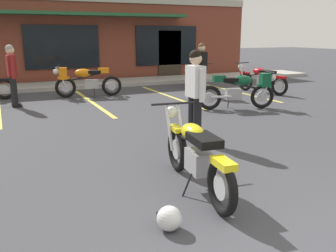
{
  "coord_description": "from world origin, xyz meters",
  "views": [
    {
      "loc": [
        -2.43,
        -1.72,
        1.93
      ],
      "look_at": [
        -0.1,
        3.36,
        0.55
      ],
      "focal_mm": 39.62,
      "sensor_mm": 36.0,
      "label": 1
    }
  ],
  "objects_px": {
    "motorcycle_foreground_classic": "(196,154)",
    "person_in_shorts_foreground": "(12,72)",
    "motorcycle_black_cruiser": "(194,76)",
    "motorcycle_blue_standard": "(261,79)",
    "motorcycle_orange_scrambler": "(85,80)",
    "motorcycle_red_sportbike": "(241,89)",
    "person_by_back_row": "(201,66)",
    "person_in_black_shirt": "(195,91)",
    "helmet_on_pavement": "(169,218)"
  },
  "relations": [
    {
      "from": "motorcycle_red_sportbike",
      "to": "motorcycle_orange_scrambler",
      "type": "relative_size",
      "value": 0.98
    },
    {
      "from": "motorcycle_foreground_classic",
      "to": "person_by_back_row",
      "type": "height_order",
      "value": "person_by_back_row"
    },
    {
      "from": "motorcycle_orange_scrambler",
      "to": "helmet_on_pavement",
      "type": "distance_m",
      "value": 8.7
    },
    {
      "from": "motorcycle_black_cruiser",
      "to": "motorcycle_foreground_classic",
      "type": "bearing_deg",
      "value": -118.33
    },
    {
      "from": "person_by_back_row",
      "to": "motorcycle_foreground_classic",
      "type": "bearing_deg",
      "value": -120.06
    },
    {
      "from": "motorcycle_foreground_classic",
      "to": "person_in_black_shirt",
      "type": "bearing_deg",
      "value": 61.81
    },
    {
      "from": "motorcycle_black_cruiser",
      "to": "person_in_shorts_foreground",
      "type": "height_order",
      "value": "person_in_shorts_foreground"
    },
    {
      "from": "motorcycle_foreground_classic",
      "to": "helmet_on_pavement",
      "type": "bearing_deg",
      "value": -132.64
    },
    {
      "from": "motorcycle_red_sportbike",
      "to": "person_in_black_shirt",
      "type": "distance_m",
      "value": 3.46
    },
    {
      "from": "motorcycle_red_sportbike",
      "to": "person_in_black_shirt",
      "type": "height_order",
      "value": "person_in_black_shirt"
    },
    {
      "from": "person_in_shorts_foreground",
      "to": "motorcycle_red_sportbike",
      "type": "bearing_deg",
      "value": -27.19
    },
    {
      "from": "motorcycle_red_sportbike",
      "to": "motorcycle_blue_standard",
      "type": "xyz_separation_m",
      "value": [
        2.28,
        2.02,
        -0.07
      ]
    },
    {
      "from": "person_in_shorts_foreground",
      "to": "helmet_on_pavement",
      "type": "height_order",
      "value": "person_in_shorts_foreground"
    },
    {
      "from": "motorcycle_black_cruiser",
      "to": "motorcycle_red_sportbike",
      "type": "bearing_deg",
      "value": -100.55
    },
    {
      "from": "motorcycle_foreground_classic",
      "to": "person_in_shorts_foreground",
      "type": "distance_m",
      "value": 7.18
    },
    {
      "from": "motorcycle_red_sportbike",
      "to": "motorcycle_orange_scrambler",
      "type": "xyz_separation_m",
      "value": [
        -3.31,
        3.68,
        0.0
      ]
    },
    {
      "from": "motorcycle_foreground_classic",
      "to": "helmet_on_pavement",
      "type": "relative_size",
      "value": 8.1
    },
    {
      "from": "motorcycle_black_cruiser",
      "to": "helmet_on_pavement",
      "type": "relative_size",
      "value": 8.05
    },
    {
      "from": "person_by_back_row",
      "to": "helmet_on_pavement",
      "type": "height_order",
      "value": "person_by_back_row"
    },
    {
      "from": "motorcycle_foreground_classic",
      "to": "motorcycle_red_sportbike",
      "type": "xyz_separation_m",
      "value": [
        3.61,
        4.14,
        0.07
      ]
    },
    {
      "from": "motorcycle_foreground_classic",
      "to": "motorcycle_red_sportbike",
      "type": "height_order",
      "value": "same"
    },
    {
      "from": "motorcycle_orange_scrambler",
      "to": "person_in_black_shirt",
      "type": "bearing_deg",
      "value": -83.18
    },
    {
      "from": "motorcycle_foreground_classic",
      "to": "motorcycle_blue_standard",
      "type": "bearing_deg",
      "value": 46.26
    },
    {
      "from": "motorcycle_foreground_classic",
      "to": "motorcycle_red_sportbike",
      "type": "distance_m",
      "value": 5.49
    },
    {
      "from": "motorcycle_foreground_classic",
      "to": "motorcycle_orange_scrambler",
      "type": "distance_m",
      "value": 7.82
    },
    {
      "from": "motorcycle_foreground_classic",
      "to": "motorcycle_orange_scrambler",
      "type": "xyz_separation_m",
      "value": [
        0.3,
        7.82,
        0.07
      ]
    },
    {
      "from": "motorcycle_blue_standard",
      "to": "person_by_back_row",
      "type": "xyz_separation_m",
      "value": [
        -2.16,
        0.3,
        0.49
      ]
    },
    {
      "from": "motorcycle_black_cruiser",
      "to": "motorcycle_blue_standard",
      "type": "distance_m",
      "value": 2.45
    },
    {
      "from": "motorcycle_foreground_classic",
      "to": "motorcycle_black_cruiser",
      "type": "relative_size",
      "value": 1.01
    },
    {
      "from": "motorcycle_red_sportbike",
      "to": "person_in_shorts_foreground",
      "type": "xyz_separation_m",
      "value": [
        -5.44,
        2.79,
        0.42
      ]
    },
    {
      "from": "person_in_shorts_foreground",
      "to": "motorcycle_black_cruiser",
      "type": "bearing_deg",
      "value": 10.34
    },
    {
      "from": "motorcycle_red_sportbike",
      "to": "person_in_black_shirt",
      "type": "bearing_deg",
      "value": -139.18
    },
    {
      "from": "motorcycle_orange_scrambler",
      "to": "helmet_on_pavement",
      "type": "bearing_deg",
      "value": -96.94
    },
    {
      "from": "motorcycle_blue_standard",
      "to": "motorcycle_orange_scrambler",
      "type": "relative_size",
      "value": 0.99
    },
    {
      "from": "motorcycle_orange_scrambler",
      "to": "person_by_back_row",
      "type": "distance_m",
      "value": 3.72
    },
    {
      "from": "motorcycle_foreground_classic",
      "to": "person_by_back_row",
      "type": "relative_size",
      "value": 1.26
    },
    {
      "from": "motorcycle_blue_standard",
      "to": "person_in_shorts_foreground",
      "type": "bearing_deg",
      "value": 174.31
    },
    {
      "from": "motorcycle_red_sportbike",
      "to": "person_in_shorts_foreground",
      "type": "relative_size",
      "value": 1.23
    },
    {
      "from": "motorcycle_black_cruiser",
      "to": "helmet_on_pavement",
      "type": "xyz_separation_m",
      "value": [
        -5.09,
        -8.87,
        -0.33
      ]
    },
    {
      "from": "helmet_on_pavement",
      "to": "person_in_black_shirt",
      "type": "bearing_deg",
      "value": 56.91
    },
    {
      "from": "motorcycle_red_sportbike",
      "to": "motorcycle_blue_standard",
      "type": "distance_m",
      "value": 3.05
    },
    {
      "from": "motorcycle_black_cruiser",
      "to": "person_in_shorts_foreground",
      "type": "xyz_separation_m",
      "value": [
        -6.17,
        -1.13,
        0.49
      ]
    },
    {
      "from": "motorcycle_orange_scrambler",
      "to": "motorcycle_foreground_classic",
      "type": "bearing_deg",
      "value": -92.22
    },
    {
      "from": "motorcycle_orange_scrambler",
      "to": "person_by_back_row",
      "type": "height_order",
      "value": "person_by_back_row"
    },
    {
      "from": "motorcycle_blue_standard",
      "to": "person_in_black_shirt",
      "type": "distance_m",
      "value": 6.51
    },
    {
      "from": "motorcycle_orange_scrambler",
      "to": "person_in_shorts_foreground",
      "type": "bearing_deg",
      "value": -157.33
    },
    {
      "from": "motorcycle_black_cruiser",
      "to": "person_in_shorts_foreground",
      "type": "bearing_deg",
      "value": -169.66
    },
    {
      "from": "motorcycle_foreground_classic",
      "to": "motorcycle_blue_standard",
      "type": "xyz_separation_m",
      "value": [
        5.9,
        6.16,
        0.0
      ]
    },
    {
      "from": "motorcycle_orange_scrambler",
      "to": "helmet_on_pavement",
      "type": "relative_size",
      "value": 8.08
    },
    {
      "from": "motorcycle_foreground_classic",
      "to": "motorcycle_blue_standard",
      "type": "distance_m",
      "value": 8.53
    }
  ]
}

